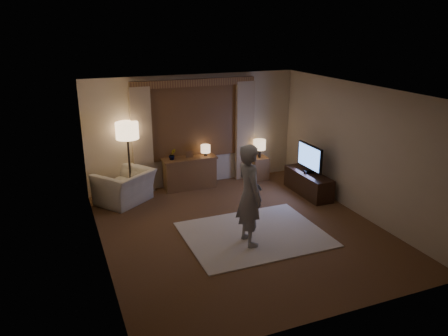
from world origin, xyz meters
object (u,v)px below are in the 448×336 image
tv_stand (308,183)px  sideboard (190,174)px  person (250,195)px  side_table (259,168)px  armchair (125,187)px

tv_stand → sideboard: bearing=150.0°
tv_stand → person: person is taller
side_table → person: bearing=-119.3°
sideboard → armchair: bearing=-168.3°
sideboard → tv_stand: bearing=-30.0°
sideboard → person: 3.05m
sideboard → tv_stand: 2.73m
armchair → person: 3.21m
tv_stand → side_table: bearing=114.1°
side_table → person: person is taller
armchair → tv_stand: armchair is taller
armchair → person: size_ratio=0.61×
armchair → side_table: (3.33, 0.27, -0.07)m
person → armchair: bearing=32.9°
side_table → armchair: bearing=-175.3°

